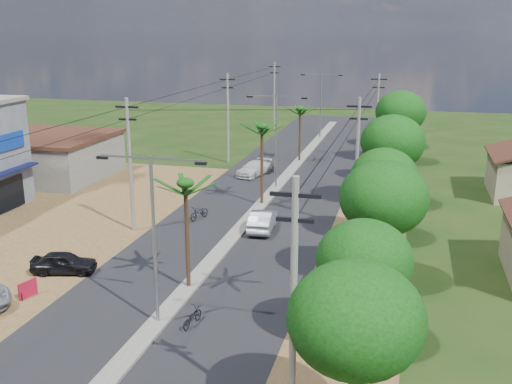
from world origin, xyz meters
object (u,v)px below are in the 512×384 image
Objects in this scene: car_silver_mid at (263,221)px; car_parked_dark at (64,263)px; moto_rider_east at (192,318)px; car_white_far at (254,169)px; roadside_sign at (28,289)px.

car_silver_mid is 13.43m from car_parked_dark.
moto_rider_east is at bearing -128.27° from car_parked_dark.
car_silver_mid is 1.17× the size of car_parked_dark.
car_white_far is 3.98× the size of roadside_sign.
car_silver_mid is 3.84× the size of roadside_sign.
moto_rider_east is (9.11, -4.02, -0.19)m from car_parked_dark.
roadside_sign is at bearing 164.49° from car_parked_dark.
car_parked_dark is at bearing 43.60° from car_silver_mid.
roadside_sign is (-9.06, -13.25, -0.23)m from car_silver_mid.
car_parked_dark is 3.27× the size of roadside_sign.
car_white_far is at bearing -77.37° from car_silver_mid.
car_white_far is 25.36m from car_parked_dark.
car_silver_mid reaches higher than roadside_sign.
moto_rider_east is 1.45× the size of roadside_sign.
car_white_far reaches higher than car_parked_dark.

